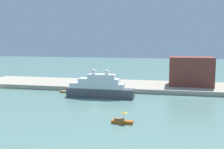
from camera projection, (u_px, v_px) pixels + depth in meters
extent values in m
plane|color=slate|center=(96.00, 102.00, 84.52)|extent=(400.00, 400.00, 0.00)
cube|color=#ADA38E|center=(114.00, 85.00, 110.81)|extent=(110.00, 22.38, 1.60)
cube|color=#4C4C51|center=(100.00, 93.00, 91.70)|extent=(22.46, 4.26, 2.96)
cube|color=white|center=(97.00, 86.00, 91.63)|extent=(17.97, 3.92, 1.76)
cube|color=white|center=(99.00, 81.00, 91.28)|extent=(13.48, 3.57, 1.53)
cube|color=white|center=(102.00, 76.00, 90.91)|extent=(8.98, 3.23, 1.46)
cylinder|color=silver|center=(100.00, 68.00, 90.67)|extent=(0.16, 0.16, 3.78)
sphere|color=white|center=(107.00, 72.00, 90.35)|extent=(1.51, 1.51, 1.51)
sphere|color=white|center=(94.00, 72.00, 91.27)|extent=(1.51, 1.51, 1.51)
cube|color=#C66019|center=(122.00, 122.00, 63.15)|extent=(4.97, 1.26, 0.72)
cube|color=#8C6647|center=(119.00, 119.00, 63.23)|extent=(2.19, 1.00, 0.51)
cylinder|color=#B2B2B2|center=(124.00, 117.00, 62.90)|extent=(0.06, 0.06, 1.69)
cone|color=gold|center=(125.00, 112.00, 62.76)|extent=(1.50, 1.50, 0.52)
cube|color=olive|center=(66.00, 92.00, 99.77)|extent=(4.07, 1.77, 0.63)
cube|color=brown|center=(191.00, 71.00, 105.18)|extent=(16.14, 10.55, 10.88)
cube|color=#1E4C99|center=(78.00, 84.00, 106.62)|extent=(3.94, 1.75, 0.72)
cube|color=#262D33|center=(78.00, 82.00, 106.58)|extent=(2.37, 1.57, 0.60)
cylinder|color=#334C8C|center=(89.00, 85.00, 103.28)|extent=(0.36, 0.36, 1.41)
sphere|color=tan|center=(89.00, 82.00, 103.17)|extent=(0.24, 0.24, 0.24)
cylinder|color=black|center=(121.00, 87.00, 99.85)|extent=(0.44, 0.44, 0.79)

